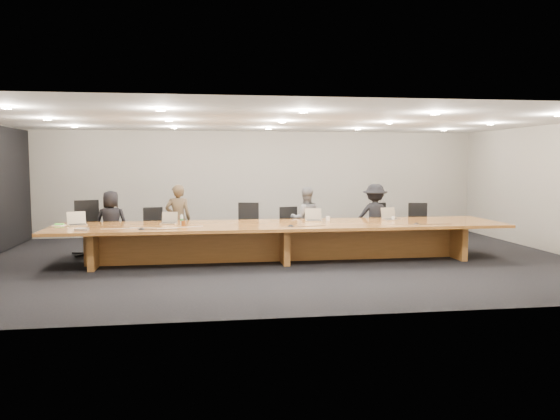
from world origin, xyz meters
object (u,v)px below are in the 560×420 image
(chair_mid_right, at_px, (292,229))
(water_bottle, at_px, (182,220))
(chair_far_right, at_px, (419,225))
(laptop_d, at_px, (314,215))
(mic_right, at_px, (417,223))
(mic_center, at_px, (291,226))
(chair_right, at_px, (383,225))
(person_d, at_px, (375,216))
(person_b, at_px, (178,219))
(laptop_a, at_px, (77,218))
(chair_far_left, at_px, (89,228))
(person_c, at_px, (306,219))
(person_a, at_px, (111,223))
(paper_cup_near, at_px, (328,219))
(conference_table, at_px, (282,235))
(laptop_e, at_px, (392,214))
(chair_mid_left, at_px, (247,227))
(paper_cup_far, at_px, (393,218))
(av_box, at_px, (82,229))
(chair_left, at_px, (155,230))
(mic_left, at_px, (141,229))
(amber_mug, at_px, (183,223))

(chair_mid_right, distance_m, water_bottle, 2.62)
(chair_far_right, relative_size, laptop_d, 3.01)
(chair_far_right, height_order, mic_right, chair_far_right)
(chair_far_right, relative_size, mic_center, 7.99)
(chair_right, relative_size, person_d, 0.71)
(person_b, distance_m, laptop_a, 2.11)
(laptop_d, bearing_deg, chair_far_left, 175.16)
(chair_far_left, xyz_separation_m, mic_center, (4.05, -1.66, 0.17))
(water_bottle, distance_m, mic_center, 2.18)
(chair_far_left, xyz_separation_m, person_c, (4.68, 0.04, 0.11))
(person_a, bearing_deg, water_bottle, 149.84)
(paper_cup_near, bearing_deg, person_b, 164.24)
(chair_mid_right, relative_size, person_c, 0.70)
(conference_table, xyz_separation_m, laptop_e, (2.42, 0.36, 0.37))
(laptop_a, relative_size, paper_cup_near, 3.41)
(laptop_d, xyz_separation_m, water_bottle, (-2.72, -0.22, -0.04))
(person_d, height_order, laptop_a, person_d)
(conference_table, bearing_deg, laptop_a, 175.67)
(chair_mid_left, xyz_separation_m, mic_right, (3.25, -1.69, 0.21))
(chair_far_left, bearing_deg, person_b, -18.90)
(mic_right, bearing_deg, chair_far_left, 165.86)
(mic_center, bearing_deg, paper_cup_near, 40.44)
(chair_far_left, relative_size, paper_cup_far, 15.10)
(chair_far_right, relative_size, mic_right, 8.89)
(chair_far_right, distance_m, paper_cup_near, 2.62)
(person_a, bearing_deg, paper_cup_far, 174.79)
(laptop_e, bearing_deg, av_box, 172.20)
(chair_left, relative_size, water_bottle, 5.39)
(person_b, bearing_deg, chair_right, 179.56)
(chair_right, xyz_separation_m, person_d, (-0.20, -0.03, 0.21))
(person_d, distance_m, paper_cup_near, 1.60)
(chair_far_left, distance_m, chair_mid_left, 3.35)
(laptop_a, distance_m, laptop_d, 4.73)
(chair_mid_right, bearing_deg, chair_mid_left, 164.08)
(chair_mid_left, xyz_separation_m, mic_left, (-2.09, -1.77, 0.22))
(chair_left, bearing_deg, conference_table, -42.09)
(person_b, bearing_deg, chair_far_left, -0.77)
(chair_far_left, xyz_separation_m, amber_mug, (2.01, -1.28, 0.20))
(person_d, bearing_deg, chair_far_right, -160.34)
(chair_left, bearing_deg, chair_right, -15.91)
(person_d, height_order, av_box, person_d)
(chair_far_right, bearing_deg, paper_cup_far, -121.70)
(chair_right, bearing_deg, chair_left, 160.99)
(mic_left, bearing_deg, chair_far_left, 125.83)
(laptop_d, height_order, mic_left, laptop_d)
(laptop_e, distance_m, av_box, 6.24)
(laptop_a, relative_size, paper_cup_far, 4.44)
(conference_table, xyz_separation_m, paper_cup_far, (2.43, 0.29, 0.27))
(chair_mid_right, xyz_separation_m, laptop_e, (2.02, -0.82, 0.39))
(chair_mid_right, relative_size, chair_right, 0.94)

